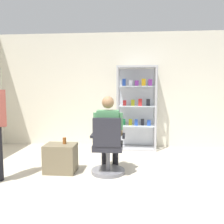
{
  "coord_description": "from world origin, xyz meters",
  "views": [
    {
      "loc": [
        0.36,
        -2.95,
        1.46
      ],
      "look_at": [
        -0.04,
        1.35,
        1.0
      ],
      "focal_mm": 39.64,
      "sensor_mm": 36.0,
      "label": 1
    }
  ],
  "objects_px": {
    "display_cabinet_main": "(137,107)",
    "tea_glass": "(64,141)",
    "storage_crate": "(61,158)",
    "office_chair": "(108,151)",
    "seated_shopkeeper": "(109,130)"
  },
  "relations": [
    {
      "from": "tea_glass",
      "to": "display_cabinet_main",
      "type": "bearing_deg",
      "value": 54.05
    },
    {
      "from": "seated_shopkeeper",
      "to": "display_cabinet_main",
      "type": "bearing_deg",
      "value": 73.34
    },
    {
      "from": "display_cabinet_main",
      "to": "tea_glass",
      "type": "relative_size",
      "value": 17.28
    },
    {
      "from": "storage_crate",
      "to": "tea_glass",
      "type": "height_order",
      "value": "tea_glass"
    },
    {
      "from": "display_cabinet_main",
      "to": "seated_shopkeeper",
      "type": "height_order",
      "value": "display_cabinet_main"
    },
    {
      "from": "display_cabinet_main",
      "to": "seated_shopkeeper",
      "type": "relative_size",
      "value": 1.47
    },
    {
      "from": "display_cabinet_main",
      "to": "seated_shopkeeper",
      "type": "xyz_separation_m",
      "value": [
        -0.48,
        -1.6,
        -0.25
      ]
    },
    {
      "from": "office_chair",
      "to": "storage_crate",
      "type": "relative_size",
      "value": 1.86
    },
    {
      "from": "display_cabinet_main",
      "to": "office_chair",
      "type": "bearing_deg",
      "value": -105.09
    },
    {
      "from": "display_cabinet_main",
      "to": "office_chair",
      "type": "xyz_separation_m",
      "value": [
        -0.48,
        -1.77,
        -0.57
      ]
    },
    {
      "from": "seated_shopkeeper",
      "to": "tea_glass",
      "type": "bearing_deg",
      "value": -173.6
    },
    {
      "from": "display_cabinet_main",
      "to": "tea_glass",
      "type": "height_order",
      "value": "display_cabinet_main"
    },
    {
      "from": "display_cabinet_main",
      "to": "office_chair",
      "type": "relative_size",
      "value": 1.98
    },
    {
      "from": "storage_crate",
      "to": "office_chair",
      "type": "bearing_deg",
      "value": -2.89
    },
    {
      "from": "display_cabinet_main",
      "to": "tea_glass",
      "type": "bearing_deg",
      "value": -125.95
    }
  ]
}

